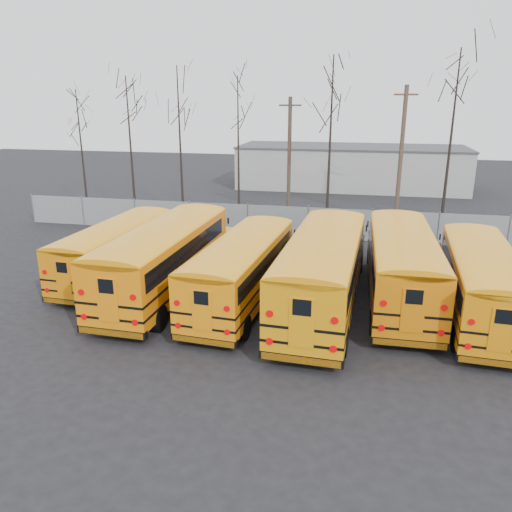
% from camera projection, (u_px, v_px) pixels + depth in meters
% --- Properties ---
extents(ground, '(120.00, 120.00, 0.00)m').
position_uv_depth(ground, '(275.00, 311.00, 21.26)').
color(ground, black).
rests_on(ground, ground).
extents(fence, '(40.00, 0.04, 2.00)m').
position_uv_depth(fence, '(308.00, 222.00, 32.14)').
color(fence, gray).
rests_on(fence, ground).
extents(distant_building, '(22.00, 8.00, 4.00)m').
position_uv_depth(distant_building, '(351.00, 167.00, 50.07)').
color(distant_building, '#A6A6A1').
rests_on(distant_building, ground).
extents(bus_a, '(2.76, 10.21, 2.83)m').
position_uv_depth(bus_a, '(118.00, 245.00, 24.86)').
color(bus_a, black).
rests_on(bus_a, ground).
extents(bus_b, '(3.07, 11.97, 3.33)m').
position_uv_depth(bus_b, '(167.00, 253.00, 22.60)').
color(bus_b, black).
rests_on(bus_b, ground).
extents(bus_c, '(3.24, 10.93, 3.02)m').
position_uv_depth(bus_c, '(244.00, 264.00, 21.62)').
color(bus_c, black).
rests_on(bus_c, ground).
extents(bus_d, '(3.31, 12.27, 3.40)m').
position_uv_depth(bus_d, '(323.00, 265.00, 20.78)').
color(bus_d, black).
rests_on(bus_d, ground).
extents(bus_e, '(2.80, 11.58, 3.23)m').
position_uv_depth(bus_e, '(402.00, 260.00, 21.74)').
color(bus_e, black).
rests_on(bus_e, ground).
extents(bus_f, '(3.13, 10.88, 3.01)m').
position_uv_depth(bus_f, '(481.00, 277.00, 20.15)').
color(bus_f, black).
rests_on(bus_f, ground).
extents(utility_pole_left, '(1.54, 0.49, 8.75)m').
position_uv_depth(utility_pole_left, '(289.00, 159.00, 35.82)').
color(utility_pole_left, '#463327').
rests_on(utility_pole_left, ground).
extents(utility_pole_right, '(1.62, 0.73, 9.51)m').
position_uv_depth(utility_pole_right, '(401.00, 155.00, 34.54)').
color(utility_pole_right, '#4E3B2C').
rests_on(utility_pole_right, ground).
extents(tree_0, '(0.26, 0.26, 9.32)m').
position_uv_depth(tree_0, '(82.00, 152.00, 38.78)').
color(tree_0, black).
rests_on(tree_0, ground).
extents(tree_1, '(0.26, 0.26, 10.18)m').
position_uv_depth(tree_1, '(131.00, 149.00, 36.59)').
color(tree_1, black).
rests_on(tree_1, ground).
extents(tree_2, '(0.26, 0.26, 10.89)m').
position_uv_depth(tree_2, '(180.00, 143.00, 37.22)').
color(tree_2, black).
rests_on(tree_2, ground).
extents(tree_3, '(0.26, 0.26, 10.07)m').
position_uv_depth(tree_3, '(238.00, 153.00, 34.07)').
color(tree_3, black).
rests_on(tree_3, ground).
extents(tree_4, '(0.26, 0.26, 11.28)m').
position_uv_depth(tree_4, '(330.00, 146.00, 32.95)').
color(tree_4, black).
rests_on(tree_4, ground).
extents(tree_5, '(0.26, 0.26, 11.79)m').
position_uv_depth(tree_5, '(451.00, 140.00, 34.03)').
color(tree_5, black).
rests_on(tree_5, ground).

